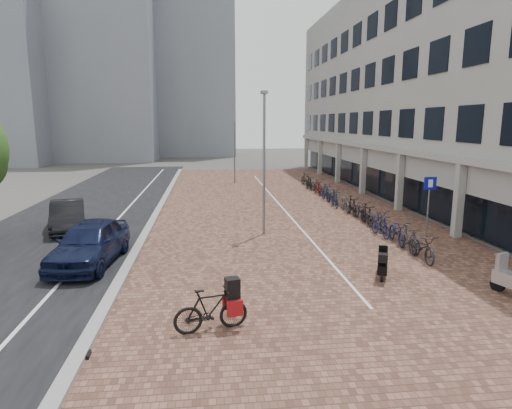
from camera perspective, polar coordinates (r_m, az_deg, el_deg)
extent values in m
plane|color=#474442|center=(14.81, 2.63, -9.31)|extent=(140.00, 140.00, 0.00)
cube|color=brown|center=(26.56, 2.84, -0.23)|extent=(14.50, 42.00, 0.04)
cube|color=black|center=(27.09, -20.79, -0.72)|extent=(8.00, 50.00, 0.03)
cube|color=gray|center=(26.37, -12.57, -0.43)|extent=(0.35, 42.00, 0.14)
cube|color=white|center=(26.66, -16.62, -0.61)|extent=(0.12, 44.00, 0.00)
cube|color=white|center=(26.59, 3.27, -0.17)|extent=(0.10, 30.00, 0.00)
cube|color=#9D9D98|center=(33.57, 21.44, 15.92)|extent=(8.00, 40.00, 13.00)
cube|color=black|center=(32.17, 15.23, 4.38)|extent=(0.15, 38.00, 3.20)
cube|color=#9D9D98|center=(31.96, 15.05, 7.50)|extent=(1.60, 38.00, 0.30)
cube|color=#9D9D98|center=(21.15, 25.09, 0.55)|extent=(0.35, 0.35, 3.40)
cube|color=#9D9D98|center=(26.38, 18.36, 2.87)|extent=(0.35, 0.35, 3.40)
cube|color=#9D9D98|center=(31.89, 13.88, 4.39)|extent=(0.35, 0.35, 3.40)
cube|color=#9D9D98|center=(37.54, 10.73, 5.44)|extent=(0.35, 0.35, 3.40)
cube|color=#9D9D98|center=(43.29, 8.40, 6.20)|extent=(0.35, 0.35, 3.40)
cube|color=#9D9D98|center=(49.10, 6.62, 6.78)|extent=(0.35, 0.35, 3.40)
cube|color=gray|center=(64.18, -19.96, 19.98)|extent=(14.00, 12.00, 32.00)
cube|color=gray|center=(69.21, -8.21, 17.27)|extent=(12.00, 10.00, 26.00)
cube|color=gray|center=(60.79, -30.41, 14.01)|extent=(10.00, 10.00, 20.00)
imported|color=black|center=(16.82, -21.00, -4.70)|extent=(2.39, 4.89, 1.61)
imported|color=black|center=(22.46, -23.50, -1.37)|extent=(2.59, 4.52, 1.41)
imported|color=black|center=(10.99, -5.94, -13.62)|extent=(1.93, 0.92, 1.12)
cube|color=black|center=(10.79, -5.99, -11.18)|extent=(0.40, 0.38, 0.50)
cube|color=maroon|center=(10.97, -7.13, -13.37)|extent=(0.41, 0.19, 0.39)
cube|color=maroon|center=(10.97, -4.76, -13.32)|extent=(0.41, 0.19, 0.39)
cylinder|color=slate|center=(20.74, 21.66, -0.64)|extent=(0.07, 0.07, 2.49)
cube|color=#0B1297|center=(20.53, 21.93, 2.60)|extent=(0.57, 0.04, 0.57)
cylinder|color=slate|center=(19.39, 1.06, 5.13)|extent=(0.12, 0.12, 6.35)
cylinder|color=slate|center=(36.21, -2.86, 6.80)|extent=(0.12, 0.12, 5.14)
imported|color=black|center=(17.31, 20.93, -5.25)|extent=(0.70, 1.98, 1.04)
imported|color=#232329|center=(18.32, 19.45, -4.26)|extent=(0.58, 1.77, 1.05)
imported|color=#161B3C|center=(19.34, 18.05, -3.41)|extent=(0.92, 2.04, 1.04)
imported|color=#141839|center=(20.25, 16.05, -2.65)|extent=(0.62, 1.78, 1.05)
imported|color=#232228|center=(21.40, 15.60, -1.93)|extent=(0.90, 2.04, 1.04)
imported|color=black|center=(22.42, 14.38, -1.28)|extent=(0.52, 1.75, 1.05)
imported|color=#232429|center=(23.51, 13.64, -0.71)|extent=(0.78, 2.00, 1.04)
imported|color=black|center=(24.54, 12.49, -0.17)|extent=(0.56, 1.76, 1.05)
imported|color=#4D4946|center=(25.62, 11.70, 0.30)|extent=(0.96, 2.05, 1.04)
imported|color=#131836|center=(26.61, 10.32, 0.75)|extent=(0.61, 1.78, 1.05)
imported|color=black|center=(27.74, 9.99, 1.16)|extent=(0.75, 1.99, 1.04)
imported|color=#131A36|center=(28.80, 9.16, 1.55)|extent=(0.51, 1.75, 1.05)
imported|color=black|center=(29.97, 9.07, 1.90)|extent=(0.84, 2.02, 1.04)
imported|color=#451512|center=(31.01, 8.11, 2.23)|extent=(0.52, 1.75, 1.05)
imported|color=black|center=(32.16, 7.95, 2.53)|extent=(0.96, 2.05, 1.04)
imported|color=black|center=(33.20, 7.01, 2.83)|extent=(0.53, 1.76, 1.05)
imported|color=#55524D|center=(34.36, 6.94, 3.08)|extent=(0.86, 2.03, 1.04)
imported|color=black|center=(35.47, 6.50, 3.35)|extent=(0.77, 1.80, 1.05)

